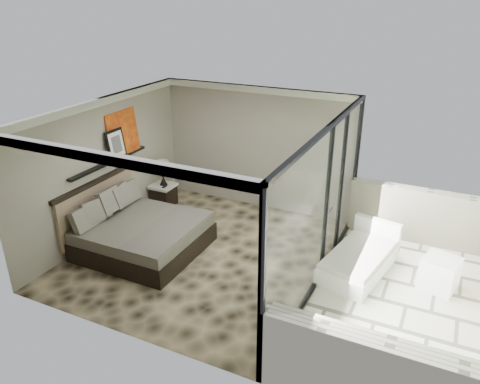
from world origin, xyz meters
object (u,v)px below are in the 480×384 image
at_px(bed, 139,232).
at_px(table_lamp, 163,170).
at_px(ottoman, 440,273).
at_px(lounger, 360,259).
at_px(nightstand, 163,195).

distance_m(bed, table_lamp, 2.10).
distance_m(bed, ottoman, 5.50).
xyz_separation_m(table_lamp, lounger, (4.75, -0.79, -0.67)).
height_order(bed, lounger, bed).
bearing_deg(ottoman, lounger, -178.87).
height_order(table_lamp, ottoman, table_lamp).
bearing_deg(bed, nightstand, 110.95).
distance_m(ottoman, lounger, 1.33).
xyz_separation_m(nightstand, table_lamp, (0.02, 0.01, 0.63)).
relative_size(bed, table_lamp, 3.76).
relative_size(table_lamp, ottoman, 1.04).
relative_size(bed, lounger, 1.14).
bearing_deg(nightstand, bed, -61.46).
relative_size(bed, nightstand, 4.17).
height_order(bed, nightstand, bed).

